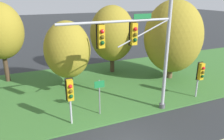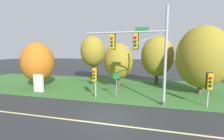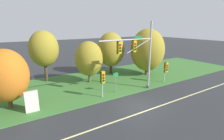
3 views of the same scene
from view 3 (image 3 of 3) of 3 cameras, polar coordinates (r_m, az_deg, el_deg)
name	(u,v)px [view 3 (image 3 of 3)]	position (r m, az deg, el deg)	size (l,w,h in m)	color
ground_plane	(139,105)	(17.27, 8.87, -11.28)	(160.00, 160.00, 0.00)	#282B2D
lane_stripe	(148,110)	(16.50, 11.70, -12.70)	(36.00, 0.16, 0.01)	beige
grass_verge	(98,82)	(23.57, -4.52, -3.88)	(48.00, 11.50, 0.10)	#386B2D
traffic_signal_mast	(138,52)	(19.39, 8.63, 5.87)	(6.83, 0.49, 7.79)	#9EA0A5
pedestrian_signal_near_kerb	(166,68)	(23.63, 17.23, 0.54)	(0.46, 0.55, 2.74)	#9EA0A5
pedestrian_signal_further_along	(103,79)	(17.78, -2.99, -2.81)	(0.46, 0.55, 2.91)	#9EA0A5
route_sign_post	(116,80)	(19.35, 1.20, -3.19)	(0.65, 0.08, 2.32)	slate
tree_nearest_road	(6,76)	(17.87, -31.28, -1.64)	(3.79, 3.79, 5.42)	#4C3823
tree_left_of_mast	(44,49)	(24.37, -21.38, 6.46)	(3.75, 3.75, 6.73)	#423021
tree_behind_signpost	(89,59)	(22.75, -7.54, 3.68)	(3.60, 3.60, 5.40)	brown
tree_mid_verge	(111,50)	(26.77, -0.40, 6.70)	(4.15, 4.15, 6.33)	#423021
tree_tall_centre	(147,50)	(26.54, 11.51, 6.42)	(4.98, 4.98, 6.89)	brown
info_kiosk	(32,102)	(16.80, -24.75, -9.38)	(1.10, 0.24, 1.90)	beige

